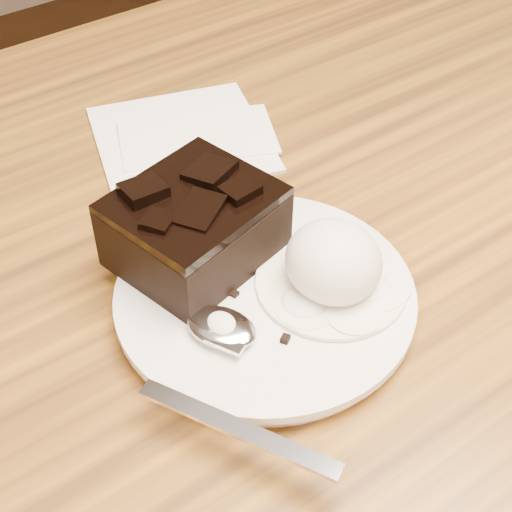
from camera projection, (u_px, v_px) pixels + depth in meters
plate at (265, 299)px, 0.50m from camera, size 0.20×0.20×0.02m
brownie at (195, 230)px, 0.51m from camera, size 0.12×0.11×0.05m
ice_cream_scoop at (333, 262)px, 0.49m from camera, size 0.06×0.06×0.05m
melt_puddle at (331, 283)px, 0.50m from camera, size 0.10×0.10×0.00m
spoon at (222, 329)px, 0.47m from camera, size 0.11×0.18×0.01m
napkin at (181, 137)px, 0.65m from camera, size 0.17×0.17×0.01m
crumb_a at (285, 339)px, 0.47m from camera, size 0.01×0.01×0.00m
crumb_b at (234, 294)px, 0.50m from camera, size 0.01×0.01×0.00m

